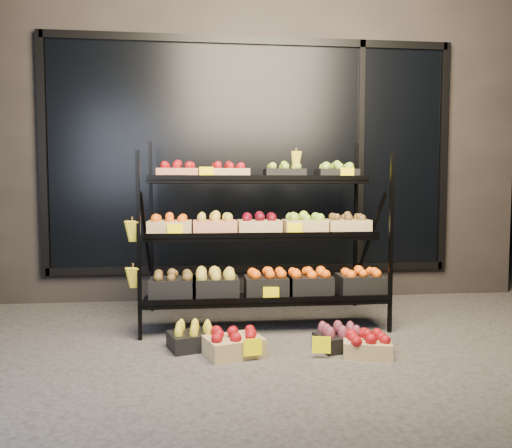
{
  "coord_description": "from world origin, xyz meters",
  "views": [
    {
      "loc": [
        -0.52,
        -3.78,
        1.2
      ],
      "look_at": [
        -0.06,
        0.55,
        0.89
      ],
      "focal_mm": 35.0,
      "sensor_mm": 36.0,
      "label": 1
    }
  ],
  "objects": [
    {
      "name": "floor_crate_midleft",
      "position": [
        -0.6,
        -0.07,
        0.09
      ],
      "size": [
        0.43,
        0.37,
        0.19
      ],
      "rotation": [
        0.0,
        0.0,
        0.32
      ],
      "color": "black",
      "rests_on": "ground"
    },
    {
      "name": "floor_crate_left",
      "position": [
        -0.31,
        -0.26,
        0.09
      ],
      "size": [
        0.46,
        0.4,
        0.2
      ],
      "rotation": [
        0.0,
        0.0,
        0.32
      ],
      "color": "tan",
      "rests_on": "ground"
    },
    {
      "name": "tag_floor_a",
      "position": [
        -0.18,
        -0.4,
        0.06
      ],
      "size": [
        0.13,
        0.01,
        0.12
      ],
      "primitive_type": "cube",
      "color": "#FFF100",
      "rests_on": "ground"
    },
    {
      "name": "building",
      "position": [
        0.0,
        2.59,
        1.75
      ],
      "size": [
        6.0,
        2.08,
        3.5
      ],
      "color": "#2D2826",
      "rests_on": "ground"
    },
    {
      "name": "ground",
      "position": [
        0.0,
        0.0,
        0.0
      ],
      "size": [
        24.0,
        24.0,
        0.0
      ],
      "primitive_type": "plane",
      "color": "#514F4C",
      "rests_on": "ground"
    },
    {
      "name": "floor_crate_right",
      "position": [
        0.49,
        -0.2,
        0.08
      ],
      "size": [
        0.39,
        0.34,
        0.18
      ],
      "rotation": [
        0.0,
        0.0,
        0.31
      ],
      "color": "black",
      "rests_on": "ground"
    },
    {
      "name": "floor_crate_midright",
      "position": [
        0.64,
        -0.38,
        0.08
      ],
      "size": [
        0.39,
        0.33,
        0.18
      ],
      "rotation": [
        0.0,
        0.0,
        -0.26
      ],
      "color": "tan",
      "rests_on": "ground"
    },
    {
      "name": "tag_floor_b",
      "position": [
        0.3,
        -0.4,
        0.06
      ],
      "size": [
        0.13,
        0.01,
        0.12
      ],
      "primitive_type": "cube",
      "color": "#FFF100",
      "rests_on": "ground"
    },
    {
      "name": "display_rack",
      "position": [
        -0.01,
        0.6,
        0.79
      ],
      "size": [
        2.18,
        1.02,
        1.67
      ],
      "color": "black",
      "rests_on": "ground"
    }
  ]
}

